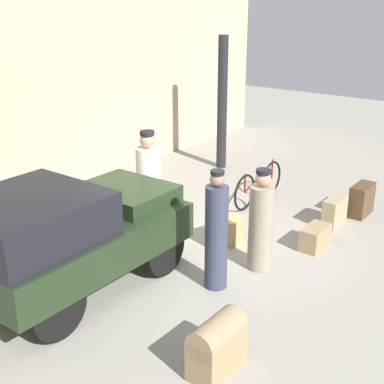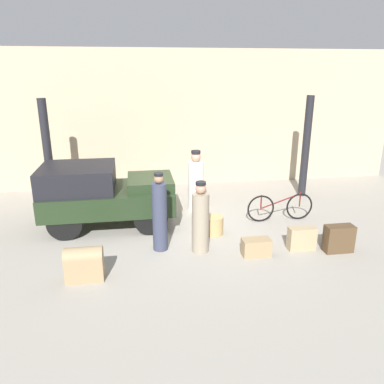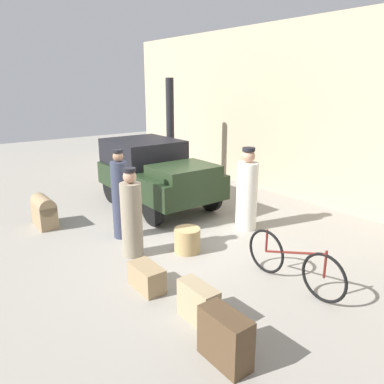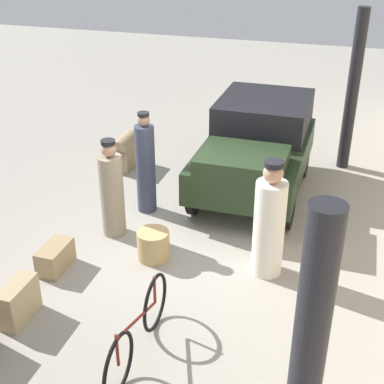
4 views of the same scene
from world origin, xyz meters
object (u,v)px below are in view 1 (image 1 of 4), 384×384
trunk_large_brown (362,200)px  porter_with_bicycle (261,224)px  porter_standing_middle (149,182)px  porter_lifting_near_truck (216,235)px  suitcase_black_upright (217,344)px  bicycle (259,185)px  truck (66,232)px  trunk_umber_medium (315,237)px  suitcase_small_leather (335,212)px  wicker_basket (230,230)px

trunk_large_brown → porter_with_bicycle: bearing=170.8°
porter_standing_middle → trunk_large_brown: bearing=-48.2°
porter_lifting_near_truck → suitcase_black_upright: bearing=-145.0°
bicycle → truck: bearing=174.8°
suitcase_black_upright → trunk_umber_medium: (3.54, 0.45, -0.16)m
suitcase_small_leather → wicker_basket: bearing=147.5°
suitcase_black_upright → porter_with_bicycle: bearing=19.4°
porter_lifting_near_truck → porter_with_bicycle: bearing=-14.3°
porter_standing_middle → suitcase_small_leather: (1.94, -2.79, -0.52)m
porter_lifting_near_truck → suitcase_small_leather: 3.20m
truck → trunk_umber_medium: bearing=-33.7°
porter_standing_middle → porter_lifting_near_truck: (-1.18, -2.30, 0.04)m
suitcase_small_leather → suitcase_black_upright: 4.67m
trunk_large_brown → truck: bearing=155.9°
suitcase_black_upright → trunk_large_brown: (5.39, 0.36, -0.05)m
wicker_basket → porter_lifting_near_truck: 1.60m
porter_with_bicycle → suitcase_black_upright: 2.56m
bicycle → wicker_basket: bicycle is taller
porter_lifting_near_truck → trunk_umber_medium: porter_lifting_near_truck is taller
bicycle → wicker_basket: 2.01m
wicker_basket → trunk_umber_medium: (0.68, -1.25, -0.03)m
bicycle → porter_with_bicycle: 2.81m
porter_lifting_near_truck → trunk_large_brown: (3.87, -0.71, -0.52)m
truck → trunk_large_brown: (5.19, -2.33, -0.59)m
porter_standing_middle → trunk_large_brown: (2.69, -3.01, -0.48)m
trunk_large_brown → wicker_basket: bearing=152.0°
wicker_basket → porter_with_bicycle: bearing=-119.2°
truck → trunk_umber_medium: (3.35, -2.23, -0.71)m
truck → suitcase_black_upright: (-0.19, -2.68, -0.55)m
wicker_basket → trunk_umber_medium: size_ratio=0.79×
truck → suitcase_small_leather: 4.95m
bicycle → porter_with_bicycle: size_ratio=1.12×
bicycle → trunk_large_brown: size_ratio=2.87×
bicycle → porter_lifting_near_truck: (-3.26, -1.20, 0.45)m
porter_lifting_near_truck → suitcase_black_upright: size_ratio=2.49×
porter_standing_middle → suitcase_small_leather: bearing=-55.2°
porter_standing_middle → suitcase_black_upright: porter_standing_middle is taller
porter_lifting_near_truck → suitcase_small_leather: bearing=-8.9°
bicycle → porter_with_bicycle: porter_with_bicycle is taller
trunk_umber_medium → porter_lifting_near_truck: bearing=163.1°
porter_with_bicycle → suitcase_small_leather: (2.25, -0.27, -0.47)m
porter_with_bicycle → wicker_basket: bearing=60.8°
trunk_large_brown → porter_standing_middle: bearing=131.8°
truck → bicycle: truck is taller
porter_with_bicycle → trunk_umber_medium: 1.33m
porter_standing_middle → trunk_umber_medium: bearing=-73.8°
porter_with_bicycle → trunk_umber_medium: bearing=-18.7°
porter_standing_middle → suitcase_black_upright: (-2.69, -3.36, -0.43)m
porter_with_bicycle → trunk_large_brown: porter_with_bicycle is taller
wicker_basket → truck: bearing=159.8°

